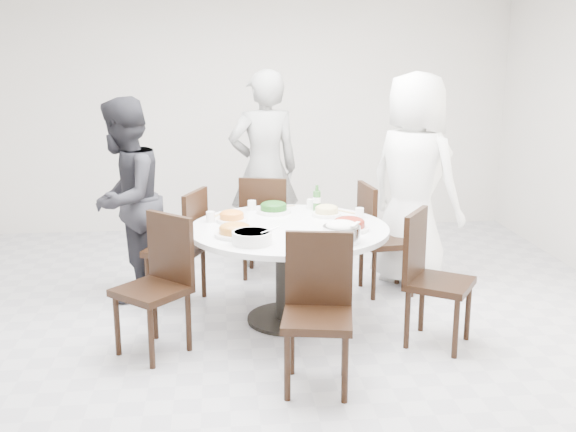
{
  "coord_description": "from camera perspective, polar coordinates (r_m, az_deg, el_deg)",
  "views": [
    {
      "loc": [
        -0.37,
        -4.7,
        2.03
      ],
      "look_at": [
        0.15,
        0.2,
        0.82
      ],
      "focal_mm": 42.0,
      "sensor_mm": 36.0,
      "label": 1
    }
  ],
  "objects": [
    {
      "name": "chair_ne",
      "position": [
        5.8,
        8.39,
        -1.91
      ],
      "size": [
        0.46,
        0.46,
        0.95
      ],
      "primitive_type": "cube",
      "rotation": [
        0.0,
        0.0,
        1.67
      ],
      "color": "black",
      "rests_on": "floor"
    },
    {
      "name": "wall_front",
      "position": [
        1.85,
        5.91,
        -6.21
      ],
      "size": [
        6.0,
        0.01,
        2.8
      ],
      "primitive_type": "cube",
      "color": "silver",
      "rests_on": "ground"
    },
    {
      "name": "chair_se",
      "position": [
        4.83,
        12.74,
        -5.34
      ],
      "size": [
        0.58,
        0.58,
        0.95
      ],
      "primitive_type": "cube",
      "rotation": [
        0.0,
        0.0,
        7.26
      ],
      "color": "black",
      "rests_on": "floor"
    },
    {
      "name": "dish_redbrown",
      "position": [
        4.96,
        5.19,
        -0.78
      ],
      "size": [
        0.3,
        0.3,
        0.07
      ],
      "primitive_type": "cylinder",
      "color": "white",
      "rests_on": "dining_table"
    },
    {
      "name": "dish_greens",
      "position": [
        5.46,
        -1.23,
        0.63
      ],
      "size": [
        0.28,
        0.28,
        0.07
      ],
      "primitive_type": "cylinder",
      "color": "white",
      "rests_on": "dining_table"
    },
    {
      "name": "rice_bowl",
      "position": [
        4.64,
        4.56,
        -1.53
      ],
      "size": [
        0.26,
        0.26,
        0.11
      ],
      "primitive_type": "cylinder",
      "color": "silver",
      "rests_on": "dining_table"
    },
    {
      "name": "chair_nw",
      "position": [
        5.57,
        -9.54,
        -2.6
      ],
      "size": [
        0.55,
        0.55,
        0.95
      ],
      "primitive_type": "cube",
      "rotation": [
        0.0,
        0.0,
        4.33
      ],
      "color": "black",
      "rests_on": "floor"
    },
    {
      "name": "diner_right",
      "position": [
        5.95,
        10.59,
        2.96
      ],
      "size": [
        1.03,
        1.09,
        1.87
      ],
      "primitive_type": "imported",
      "rotation": [
        0.0,
        0.0,
        2.23
      ],
      "color": "white",
      "rests_on": "floor"
    },
    {
      "name": "chair_s",
      "position": [
        4.11,
        2.52,
        -8.43
      ],
      "size": [
        0.49,
        0.49,
        0.95
      ],
      "primitive_type": "cube",
      "rotation": [
        0.0,
        0.0,
        6.1
      ],
      "color": "black",
      "rests_on": "floor"
    },
    {
      "name": "wall_back",
      "position": [
        7.73,
        -3.31,
        9.11
      ],
      "size": [
        6.0,
        0.01,
        2.8
      ],
      "primitive_type": "cube",
      "color": "silver",
      "rests_on": "ground"
    },
    {
      "name": "dish_pale",
      "position": [
        5.37,
        3.29,
        0.34
      ],
      "size": [
        0.23,
        0.23,
        0.06
      ],
      "primitive_type": "cylinder",
      "color": "white",
      "rests_on": "dining_table"
    },
    {
      "name": "tea_cups",
      "position": [
        5.62,
        -0.34,
        1.05
      ],
      "size": [
        0.07,
        0.07,
        0.08
      ],
      "primitive_type": "cylinder",
      "color": "white",
      "rests_on": "dining_table"
    },
    {
      "name": "chair_sw",
      "position": [
        4.67,
        -11.51,
        -5.95
      ],
      "size": [
        0.59,
        0.59,
        0.95
      ],
      "primitive_type": "cube",
      "rotation": [
        0.0,
        0.0,
        5.54
      ],
      "color": "black",
      "rests_on": "floor"
    },
    {
      "name": "dish_orange",
      "position": [
        5.19,
        -4.79,
        -0.14
      ],
      "size": [
        0.24,
        0.24,
        0.06
      ],
      "primitive_type": "cylinder",
      "color": "white",
      "rests_on": "dining_table"
    },
    {
      "name": "beverage_bottle",
      "position": [
        5.51,
        2.46,
        1.52
      ],
      "size": [
        0.06,
        0.06,
        0.22
      ],
      "primitive_type": "cylinder",
      "color": "#2D6628",
      "rests_on": "dining_table"
    },
    {
      "name": "diner_middle",
      "position": [
        6.4,
        -2.03,
        3.95
      ],
      "size": [
        0.76,
        0.58,
        1.87
      ],
      "primitive_type": "imported",
      "rotation": [
        0.0,
        0.0,
        3.34
      ],
      "color": "black",
      "rests_on": "floor"
    },
    {
      "name": "dish_tofu",
      "position": [
        4.79,
        -4.52,
        -1.28
      ],
      "size": [
        0.29,
        0.29,
        0.07
      ],
      "primitive_type": "cylinder",
      "color": "white",
      "rests_on": "dining_table"
    },
    {
      "name": "chair_n",
      "position": [
        6.17,
        -1.86,
        -0.81
      ],
      "size": [
        0.5,
        0.5,
        0.95
      ],
      "primitive_type": "cube",
      "rotation": [
        0.0,
        0.0,
        2.92
      ],
      "color": "black",
      "rests_on": "floor"
    },
    {
      "name": "soup_bowl",
      "position": [
        4.6,
        -3.07,
        -1.82
      ],
      "size": [
        0.28,
        0.28,
        0.08
      ],
      "primitive_type": "cylinder",
      "color": "white",
      "rests_on": "dining_table"
    },
    {
      "name": "diner_left",
      "position": [
        5.7,
        -13.65,
        1.33
      ],
      "size": [
        0.83,
        0.95,
        1.68
      ],
      "primitive_type": "imported",
      "rotation": [
        0.0,
        0.0,
        4.44
      ],
      "color": "black",
      "rests_on": "floor"
    },
    {
      "name": "chopsticks",
      "position": [
        5.64,
        -0.51,
        0.76
      ],
      "size": [
        0.24,
        0.04,
        0.01
      ],
      "primitive_type": null,
      "color": "tan",
      "rests_on": "dining_table"
    },
    {
      "name": "floor",
      "position": [
        5.13,
        -1.42,
        -9.5
      ],
      "size": [
        6.0,
        6.0,
        0.01
      ],
      "primitive_type": "cube",
      "color": "#BCBBC1",
      "rests_on": "ground"
    },
    {
      "name": "dining_table",
      "position": [
        5.15,
        0.06,
        -4.95
      ],
      "size": [
        1.5,
        1.5,
        0.75
      ],
      "primitive_type": "cylinder",
      "color": "white",
      "rests_on": "floor"
    }
  ]
}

